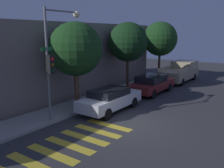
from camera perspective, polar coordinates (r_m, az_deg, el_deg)
The scene contains 11 objects.
ground_plane at distance 12.71m, azimuth 3.66°, elevation -9.40°, with size 60.00×60.00×0.00m, color #333335.
sidewalk at distance 15.25m, azimuth -10.30°, elevation -5.66°, with size 26.00×2.20×0.14m, color gray.
building_row at distance 18.18m, azimuth -20.65°, elevation 4.83°, with size 26.00×6.00×5.26m, color slate.
crosswalk at distance 10.76m, azimuth -9.75°, elevation -13.60°, with size 6.00×2.60×0.00m.
traffic_light_pole at distance 12.90m, azimuth -12.72°, elevation 7.42°, with size 2.69×0.56×5.78m.
sedan_near_corner at distance 14.69m, azimuth -0.43°, elevation -3.44°, with size 4.44×1.74×1.36m.
sedan_middle at distance 19.23m, azimuth 9.02°, elevation 0.08°, with size 4.56×1.86×1.40m.
pickup_truck at distance 24.67m, azimuth 15.27°, elevation 2.77°, with size 5.42×2.14×1.82m.
tree_near_corner at distance 15.07m, azimuth -8.32°, elevation 7.87°, with size 3.22×3.22×5.22m.
tree_midblock at distance 19.75m, azimuth 3.65°, elevation 9.55°, with size 3.07×3.07×5.38m.
tree_far_end at distance 24.99m, azimuth 10.93°, elevation 10.09°, with size 3.31×3.31×5.62m.
Camera 1 is at (-10.12, -6.17, 4.57)m, focal length 40.00 mm.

